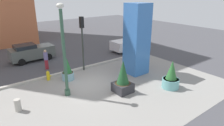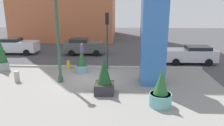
{
  "view_description": "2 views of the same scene",
  "coord_description": "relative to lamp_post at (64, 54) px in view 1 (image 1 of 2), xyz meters",
  "views": [
    {
      "loc": [
        -6.6,
        -11.51,
        6.51
      ],
      "look_at": [
        1.7,
        -0.57,
        1.5
      ],
      "focal_mm": 31.85,
      "sensor_mm": 36.0,
      "label": 1
    },
    {
      "loc": [
        2.27,
        -14.86,
        5.36
      ],
      "look_at": [
        1.68,
        -0.44,
        1.41
      ],
      "focal_mm": 35.65,
      "sensor_mm": 36.0,
      "label": 2
    }
  ],
  "objects": [
    {
      "name": "potted_plant_near_left",
      "position": [
        3.19,
        -1.88,
        -1.89
      ],
      "size": [
        1.16,
        1.16,
        2.27
      ],
      "color": "#2D2D33",
      "rests_on": "ground_plane"
    },
    {
      "name": "potted_plant_curbside",
      "position": [
        6.28,
        -3.45,
        -2.05
      ],
      "size": [
        1.19,
        1.19,
        2.04
      ],
      "color": "#6BB2B2",
      "rests_on": "ground_plane"
    },
    {
      "name": "car_curb_east",
      "position": [
        10.45,
        5.38,
        -2.03
      ],
      "size": [
        4.55,
        2.0,
        1.58
      ],
      "color": "silver",
      "rests_on": "ground_plane"
    },
    {
      "name": "fire_hydrant",
      "position": [
        -0.16,
        3.05,
        -2.49
      ],
      "size": [
        0.36,
        0.26,
        0.75
      ],
      "color": "gold",
      "rests_on": "ground_plane"
    },
    {
      "name": "lamp_post",
      "position": [
        0.0,
        0.0,
        0.0
      ],
      "size": [
        0.44,
        0.44,
        5.87
      ],
      "color": "#335642",
      "rests_on": "ground_plane"
    },
    {
      "name": "concrete_bollard",
      "position": [
        -3.07,
        -0.02,
        -2.48
      ],
      "size": [
        0.36,
        0.36,
        0.75
      ],
      "primitive_type": "cylinder",
      "color": "#B2ADA3",
      "rests_on": "ground_plane"
    },
    {
      "name": "art_pillar_blue",
      "position": [
        6.27,
        0.11,
        -0.02
      ],
      "size": [
        1.58,
        1.58,
        5.67
      ],
      "primitive_type": "cube",
      "color": "#3870BC",
      "rests_on": "ground_plane"
    },
    {
      "name": "potted_plant_mid_plaza",
      "position": [
        1.1,
        2.21,
        -2.13
      ],
      "size": [
        0.93,
        0.93,
        1.75
      ],
      "color": "#7AA8B7",
      "rests_on": "ground_plane"
    },
    {
      "name": "curb_strip",
      "position": [
        1.89,
        3.55,
        -2.78
      ],
      "size": [
        18.0,
        0.24,
        0.16
      ],
      "primitive_type": "cube",
      "color": "#B7B2A8",
      "rests_on": "ground_plane"
    },
    {
      "name": "plaza_pavement",
      "position": [
        1.89,
        -1.57,
        -2.86
      ],
      "size": [
        18.0,
        10.0,
        0.02
      ],
      "primitive_type": "cube",
      "color": "gray",
      "rests_on": "ground_plane"
    },
    {
      "name": "ground_plane",
      "position": [
        1.89,
        4.43,
        -2.86
      ],
      "size": [
        60.0,
        60.0,
        0.0
      ],
      "primitive_type": "plane",
      "color": "#47474C"
    },
    {
      "name": "car_curb_west",
      "position": [
        0.26,
        8.56,
        -1.99
      ],
      "size": [
        4.17,
        2.01,
        1.69
      ],
      "color": "#565B56",
      "rests_on": "ground_plane"
    },
    {
      "name": "pedestrian_on_sidewalk",
      "position": [
        0.58,
        5.38,
        -1.87
      ],
      "size": [
        0.44,
        0.44,
        1.77
      ],
      "color": "maroon",
      "rests_on": "ground_plane"
    },
    {
      "name": "traffic_light_far_side",
      "position": [
        3.06,
        3.21,
        0.23
      ],
      "size": [
        0.28,
        0.42,
        4.58
      ],
      "color": "#333833",
      "rests_on": "ground_plane"
    }
  ]
}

